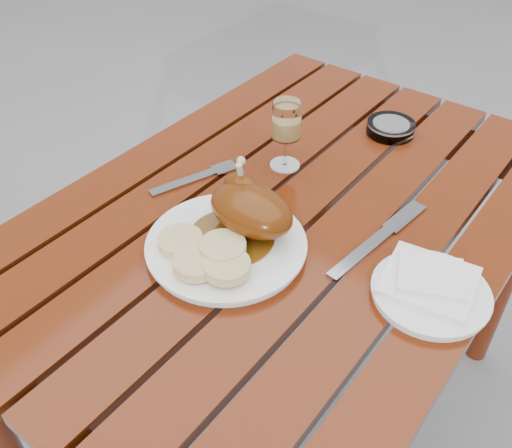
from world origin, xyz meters
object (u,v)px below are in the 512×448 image
(table, at_px, (283,332))
(ashtray, at_px, (391,128))
(wine_glass, at_px, (286,135))
(side_plate, at_px, (430,293))
(dinner_plate, at_px, (226,246))

(table, xyz_separation_m, ashtray, (0.03, 0.37, 0.39))
(wine_glass, bearing_deg, table, -51.32)
(wine_glass, relative_size, side_plate, 0.77)
(table, height_order, ashtray, ashtray)
(dinner_plate, bearing_deg, ashtray, 85.12)
(side_plate, xyz_separation_m, ashtray, (-0.29, 0.42, 0.01))
(table, xyz_separation_m, dinner_plate, (-0.02, -0.17, 0.38))
(dinner_plate, distance_m, ashtray, 0.54)
(dinner_plate, relative_size, wine_glass, 1.91)
(table, height_order, dinner_plate, dinner_plate)
(table, bearing_deg, wine_glass, 128.68)
(wine_glass, bearing_deg, dinner_plate, -75.87)
(side_plate, bearing_deg, table, 170.85)
(table, distance_m, ashtray, 0.54)
(table, relative_size, dinner_plate, 4.21)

